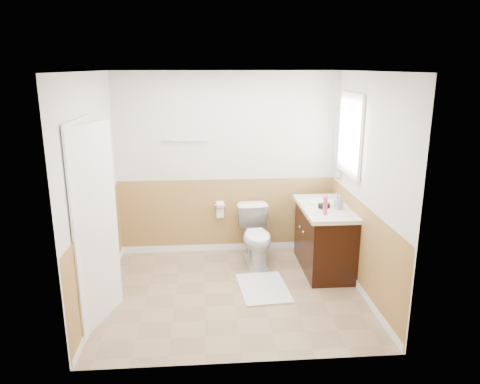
{
  "coord_description": "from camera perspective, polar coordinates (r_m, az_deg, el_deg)",
  "views": [
    {
      "loc": [
        -0.3,
        -4.79,
        2.55
      ],
      "look_at": [
        0.1,
        0.25,
        1.15
      ],
      "focal_mm": 34.01,
      "sensor_mm": 36.0,
      "label": 1
    }
  ],
  "objects": [
    {
      "name": "window_frame",
      "position": [
        5.71,
        13.66,
        7.01
      ],
      "size": [
        0.04,
        0.8,
        1.0
      ],
      "primitive_type": "cube",
      "color": "white",
      "rests_on": "wall_right"
    },
    {
      "name": "countertop",
      "position": [
        5.83,
        10.63,
        -2.01
      ],
      "size": [
        0.6,
        1.15,
        0.05
      ],
      "primitive_type": "cube",
      "color": "silver",
      "rests_on": "vanity_cabinet"
    },
    {
      "name": "wall_front",
      "position": [
        3.73,
        0.34,
        -4.88
      ],
      "size": [
        3.0,
        0.0,
        3.0
      ],
      "primitive_type": "plane",
      "rotation": [
        -1.57,
        0.0,
        0.0
      ],
      "color": "silver",
      "rests_on": "floor"
    },
    {
      "name": "wainscot_back",
      "position": [
        6.42,
        -1.62,
        -3.15
      ],
      "size": [
        3.0,
        0.0,
        3.0
      ],
      "primitive_type": "plane",
      "rotation": [
        1.57,
        0.0,
        0.0
      ],
      "color": "#9D753F",
      "rests_on": "floor"
    },
    {
      "name": "door",
      "position": [
        4.73,
        -17.79,
        -4.16
      ],
      "size": [
        0.29,
        0.78,
        2.04
      ],
      "primitive_type": "cube",
      "rotation": [
        0.0,
        0.0,
        -0.31
      ],
      "color": "white",
      "rests_on": "wall_left"
    },
    {
      "name": "vanity_knob_left",
      "position": [
        5.75,
        7.95,
        -5.0
      ],
      "size": [
        0.03,
        0.03,
        0.03
      ],
      "primitive_type": "sphere",
      "color": "#B4B4BB",
      "rests_on": "vanity_cabinet"
    },
    {
      "name": "tp_sheet",
      "position": [
        6.33,
        -2.51,
        -2.57
      ],
      "size": [
        0.1,
        0.01,
        0.16
      ],
      "primitive_type": "cube",
      "color": "white",
      "rests_on": "tp_roll"
    },
    {
      "name": "soap_dispenser",
      "position": [
        5.71,
        12.29,
        -1.25
      ],
      "size": [
        0.11,
        0.11,
        0.18
      ],
      "primitive_type": "imported",
      "rotation": [
        0.0,
        0.0,
        0.39
      ],
      "color": "#939CA6",
      "rests_on": "countertop"
    },
    {
      "name": "towel_bar",
      "position": [
        6.11,
        -6.87,
        6.44
      ],
      "size": [
        0.62,
        0.02,
        0.02
      ],
      "primitive_type": "cylinder",
      "rotation": [
        0.0,
        1.57,
        0.0
      ],
      "color": "silver",
      "rests_on": "wall_back"
    },
    {
      "name": "ceiling",
      "position": [
        4.79,
        -0.99,
        14.9
      ],
      "size": [
        3.0,
        3.0,
        0.0
      ],
      "primitive_type": "plane",
      "rotation": [
        3.14,
        0.0,
        0.0
      ],
      "color": "white",
      "rests_on": "floor"
    },
    {
      "name": "tp_holder_bar",
      "position": [
        6.29,
        -2.52,
        -1.62
      ],
      "size": [
        0.14,
        0.02,
        0.02
      ],
      "primitive_type": "cylinder",
      "rotation": [
        0.0,
        1.57,
        0.0
      ],
      "color": "silver",
      "rests_on": "wall_back"
    },
    {
      "name": "floor",
      "position": [
        5.43,
        -0.87,
        -12.52
      ],
      "size": [
        3.0,
        3.0,
        0.0
      ],
      "primitive_type": "plane",
      "color": "#8C7051",
      "rests_on": "ground"
    },
    {
      "name": "tp_roll",
      "position": [
        6.29,
        -2.52,
        -1.62
      ],
      "size": [
        0.1,
        0.11,
        0.11
      ],
      "primitive_type": "cylinder",
      "rotation": [
        0.0,
        1.57,
        0.0
      ],
      "color": "white",
      "rests_on": "tp_holder_bar"
    },
    {
      "name": "wall_back",
      "position": [
        6.23,
        -1.68,
        3.44
      ],
      "size": [
        3.0,
        0.0,
        3.0
      ],
      "primitive_type": "plane",
      "rotation": [
        1.57,
        0.0,
        0.0
      ],
      "color": "silver",
      "rests_on": "floor"
    },
    {
      "name": "hair_dryer_body",
      "position": [
        5.73,
        10.47,
        -1.68
      ],
      "size": [
        0.14,
        0.07,
        0.07
      ],
      "primitive_type": "cylinder",
      "rotation": [
        0.0,
        1.57,
        0.0
      ],
      "color": "black",
      "rests_on": "countertop"
    },
    {
      "name": "hair_dryer_handle",
      "position": [
        5.7,
        10.25,
        -2.07
      ],
      "size": [
        0.03,
        0.03,
        0.07
      ],
      "primitive_type": "cylinder",
      "color": "black",
      "rests_on": "countertop"
    },
    {
      "name": "mirror_panel",
      "position": [
        6.23,
        12.16,
        5.9
      ],
      "size": [
        0.02,
        0.35,
        0.9
      ],
      "primitive_type": "cube",
      "color": "silver",
      "rests_on": "wall_right"
    },
    {
      "name": "bath_mat",
      "position": [
        5.52,
        2.95,
        -11.93
      ],
      "size": [
        0.61,
        0.84,
        0.02
      ],
      "primitive_type": "cube",
      "rotation": [
        0.0,
        0.0,
        0.07
      ],
      "color": "white",
      "rests_on": "floor"
    },
    {
      "name": "vanity_knob_right",
      "position": [
        5.94,
        7.54,
        -4.33
      ],
      "size": [
        0.03,
        0.03,
        0.03
      ],
      "primitive_type": "sphere",
      "color": "silver",
      "rests_on": "vanity_cabinet"
    },
    {
      "name": "wainscot_front",
      "position": [
        4.06,
        0.31,
        -14.79
      ],
      "size": [
        3.0,
        0.0,
        3.0
      ],
      "primitive_type": "plane",
      "rotation": [
        -1.57,
        0.0,
        0.0
      ],
      "color": "#9D753F",
      "rests_on": "floor"
    },
    {
      "name": "lotion_bottle",
      "position": [
        5.46,
        10.66,
        -1.7
      ],
      "size": [
        0.05,
        0.05,
        0.22
      ],
      "primitive_type": "cylinder",
      "color": "#C63356",
      "rests_on": "countertop"
    },
    {
      "name": "window_glass",
      "position": [
        5.72,
        13.82,
        7.0
      ],
      "size": [
        0.01,
        0.7,
        0.9
      ],
      "primitive_type": "cube",
      "color": "white",
      "rests_on": "wall_right"
    },
    {
      "name": "door_frame",
      "position": [
        4.74,
        -18.69,
        -4.05
      ],
      "size": [
        0.02,
        0.92,
        2.1
      ],
      "primitive_type": "cube",
      "color": "white",
      "rests_on": "wall_left"
    },
    {
      "name": "wall_right",
      "position": [
        5.27,
        15.57,
        0.64
      ],
      "size": [
        0.0,
        3.0,
        3.0
      ],
      "primitive_type": "plane",
      "rotation": [
        1.57,
        0.0,
        -1.57
      ],
      "color": "silver",
      "rests_on": "floor"
    },
    {
      "name": "wainscot_right",
      "position": [
        5.5,
        14.89,
        -6.93
      ],
      "size": [
        0.0,
        2.6,
        2.6
      ],
      "primitive_type": "plane",
      "rotation": [
        1.57,
        0.0,
        -1.57
      ],
      "color": "#9D753F",
      "rests_on": "floor"
    },
    {
      "name": "sink_basin",
      "position": [
        5.96,
        10.37,
        -1.25
      ],
      "size": [
        0.36,
        0.36,
        0.02
      ],
      "primitive_type": "cylinder",
      "color": "white",
      "rests_on": "countertop"
    },
    {
      "name": "toilet",
      "position": [
        6.06,
        2.06,
        -5.53
      ],
      "size": [
        0.47,
        0.77,
        0.75
      ],
      "primitive_type": "imported",
      "rotation": [
        0.0,
        0.0,
        0.07
      ],
      "color": "white",
      "rests_on": "floor"
    },
    {
      "name": "faucet",
      "position": [
        5.99,
        12.07,
        -0.66
      ],
      "size": [
        0.02,
        0.02,
        0.14
      ],
      "primitive_type": "cylinder",
      "color": "silver",
      "rests_on": "countertop"
    },
    {
      "name": "vanity_cabinet",
      "position": [
        5.97,
        10.52,
        -5.9
      ],
      "size": [
        0.55,
        1.1,
        0.8
      ],
      "primitive_type": "cube",
      "color": "black",
      "rests_on": "floor"
    },
    {
      "name": "wall_left",
      "position": [
        5.1,
        -17.99,
        -0.04
      ],
      "size": [
        0.0,
        3.0,
        3.0
      ],
      "primitive_type": "plane",
      "rotation": [
        1.57,
        0.0,
        1.57
      ],
      "color": "silver",
      "rests_on": "floor"
    },
    {
      "name": "door_knob",
      "position": [
        5.04,
        -16.24,
        -3.65
      ],
      "size": [
        0.06,
        0.06,
        0.06
      ],
      "primitive_type": "sphere",
      "color": "silver",
      "rests_on": "door"
    },
    {
      "name": "wainscot_left",
      "position": [
        5.34,
        -17.19,
        -7.82
      ],
      "size": [
        0.0,
        2.6,
        2.6
      ],
      "primitive_type": "plane",
      "rotation": [
        1.57,
        0.0,
        1.57
      ],
      "color": "#9D753F",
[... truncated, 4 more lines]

